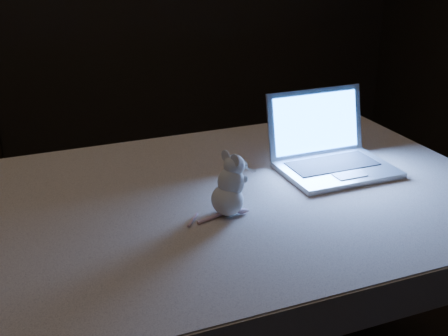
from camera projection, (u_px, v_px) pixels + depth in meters
name	position (u px, v px, depth m)	size (l,w,h in m)	color
table	(218.00, 317.00, 1.89)	(1.54, 0.99, 0.83)	black
tablecloth	(238.00, 215.00, 1.73)	(1.65, 1.10, 0.11)	beige
laptop	(340.00, 138.00, 1.84)	(0.35, 0.30, 0.23)	#B6B6BA
plush_mouse	(227.00, 184.00, 1.59)	(0.13, 0.13, 0.17)	white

